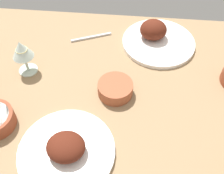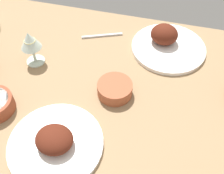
{
  "view_description": "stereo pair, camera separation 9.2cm",
  "coord_description": "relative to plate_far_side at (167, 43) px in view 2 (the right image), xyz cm",
  "views": [
    {
      "loc": [
        5.83,
        -58.86,
        77.21
      ],
      "look_at": [
        0.0,
        0.0,
        6.0
      ],
      "focal_mm": 42.63,
      "sensor_mm": 36.0,
      "label": 1
    },
    {
      "loc": [
        14.93,
        -57.23,
        77.21
      ],
      "look_at": [
        0.0,
        0.0,
        6.0
      ],
      "focal_mm": 42.63,
      "sensor_mm": 36.0,
      "label": 2
    }
  ],
  "objects": [
    {
      "name": "fork_loose",
      "position": [
        -27.17,
        0.22,
        -2.1
      ],
      "size": [
        16.41,
        7.54,
        0.8
      ],
      "primitive_type": "cube",
      "rotation": [
        0.0,
        0.0,
        3.54
      ],
      "color": "silver",
      "rests_on": "dining_table"
    },
    {
      "name": "dining_table",
      "position": [
        -15.59,
        -27.51,
        -4.5
      ],
      "size": [
        140.0,
        90.0,
        4.0
      ],
      "primitive_type": "cube",
      "color": "#937551",
      "rests_on": "ground"
    },
    {
      "name": "bowl_sauce",
      "position": [
        -14.35,
        -28.43,
        0.05
      ],
      "size": [
        12.19,
        12.19,
        4.64
      ],
      "color": "#A35133",
      "rests_on": "dining_table"
    },
    {
      "name": "plate_center_main",
      "position": [
        -26.48,
        -52.52,
        -0.47
      ],
      "size": [
        28.71,
        28.71,
        7.42
      ],
      "color": "white",
      "rests_on": "dining_table"
    },
    {
      "name": "plate_far_side",
      "position": [
        0.0,
        0.0,
        0.0
      ],
      "size": [
        29.65,
        29.65,
        9.36
      ],
      "color": "white",
      "rests_on": "dining_table"
    },
    {
      "name": "wine_glass",
      "position": [
        -47.92,
        -20.89,
        7.43
      ],
      "size": [
        7.6,
        7.6,
        14.0
      ],
      "color": "silver",
      "rests_on": "dining_table"
    }
  ]
}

